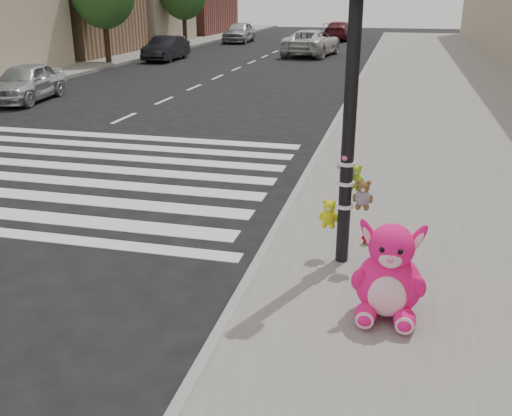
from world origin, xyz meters
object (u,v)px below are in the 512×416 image
(red_teddy, at_px, (367,236))
(car_white_near, at_px, (312,43))
(signal_pole, at_px, (349,132))
(pink_bunny, at_px, (389,277))
(car_dark_far, at_px, (166,48))
(car_silver_far, at_px, (26,82))

(red_teddy, height_order, car_white_near, car_white_near)
(signal_pole, xyz_separation_m, pink_bunny, (0.59, -1.25, -1.24))
(signal_pole, relative_size, car_dark_far, 1.03)
(signal_pole, relative_size, car_white_near, 0.76)
(signal_pole, bearing_deg, red_teddy, 64.93)
(pink_bunny, relative_size, red_teddy, 5.09)
(car_white_near, bearing_deg, car_dark_far, 38.31)
(signal_pole, relative_size, red_teddy, 18.64)
(signal_pole, height_order, red_teddy, signal_pole)
(car_white_near, bearing_deg, car_silver_far, 75.12)
(signal_pole, height_order, pink_bunny, signal_pole)
(red_teddy, bearing_deg, car_dark_far, 122.85)
(signal_pole, distance_m, red_teddy, 1.70)
(red_teddy, relative_size, car_silver_far, 0.06)
(pink_bunny, bearing_deg, signal_pole, 116.73)
(car_white_near, bearing_deg, signal_pole, 106.59)
(signal_pole, distance_m, car_white_near, 27.69)
(pink_bunny, relative_size, car_white_near, 0.21)
(pink_bunny, distance_m, car_white_near, 29.00)
(car_dark_far, xyz_separation_m, car_white_near, (7.23, 4.38, 0.09))
(pink_bunny, distance_m, red_teddy, 1.89)
(pink_bunny, bearing_deg, car_dark_far, 118.47)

